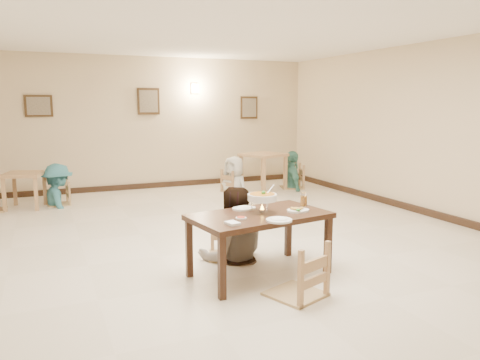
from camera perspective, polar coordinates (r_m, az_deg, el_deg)
name	(u,v)px	position (r m, az deg, el deg)	size (l,w,h in m)	color
floor	(224,248)	(6.44, -1.96, -8.29)	(10.00, 10.00, 0.00)	beige
ceiling	(223,19)	(6.23, -2.12, 19.05)	(10.00, 10.00, 0.00)	white
wall_back	(144,123)	(10.96, -11.57, 6.77)	(10.00, 10.00, 0.00)	beige
wall_right	(450,131)	(8.46, 24.27, 5.46)	(10.00, 10.00, 0.00)	beige
baseboard_back	(147,186)	(11.08, -11.30, -0.69)	(8.00, 0.06, 0.12)	black
baseboard_right	(443,217)	(8.63, 23.50, -4.11)	(0.06, 10.00, 0.12)	black
picture_a	(39,106)	(10.68, -23.35, 8.29)	(0.55, 0.04, 0.45)	#382514
picture_b	(149,101)	(10.93, -11.09, 9.40)	(0.50, 0.04, 0.60)	#382514
picture_c	(249,108)	(11.72, 1.11, 8.81)	(0.45, 0.04, 0.55)	#382514
wall_sconce	(195,88)	(11.22, -5.54, 11.05)	(0.16, 0.05, 0.22)	#FFD88C
main_table	(260,221)	(5.30, 2.39, -4.97)	(1.65, 1.09, 0.72)	#381F12
chair_far	(227,220)	(5.95, -1.60, -4.86)	(0.46, 0.46, 0.98)	tan
chair_near	(296,244)	(4.79, 6.89, -7.81)	(0.51, 0.51, 1.09)	tan
main_diner	(233,187)	(5.80, -0.88, -0.84)	(0.90, 0.70, 1.85)	gray
curry_warmer	(262,197)	(5.30, 2.73, -2.14)	(0.37, 0.33, 0.30)	silver
rice_plate_far	(244,208)	(5.49, 0.50, -3.45)	(0.28, 0.28, 0.06)	white
rice_plate_near	(279,220)	(4.96, 4.79, -4.87)	(0.28, 0.28, 0.06)	white
fried_plate	(298,210)	(5.42, 7.10, -3.63)	(0.27, 0.27, 0.06)	white
chili_dish	(241,218)	(5.03, 0.13, -4.66)	(0.12, 0.12, 0.02)	white
napkin_cutlery	(232,223)	(4.81, -0.92, -5.29)	(0.16, 0.24, 0.03)	white
drink_glass	(304,200)	(5.72, 7.77, -2.41)	(0.08, 0.08, 0.16)	white
bg_table_left	(24,180)	(9.63, -24.82, 0.05)	(0.84, 0.84, 0.68)	tan
bg_table_right	(263,160)	(10.63, 2.86, 2.50)	(1.07, 1.07, 0.83)	tan
bg_chair_lr	(57,183)	(9.68, -21.37, -0.33)	(0.41, 0.41, 0.87)	tan
bg_chair_rl	(234,171)	(10.38, -0.73, 1.13)	(0.45, 0.45, 0.95)	tan
bg_chair_rr	(292,166)	(10.91, 6.39, 1.74)	(0.49, 0.49, 1.05)	tan
bg_diner_b	(56,164)	(9.63, -21.50, 1.86)	(1.04, 0.60, 1.62)	teal
bg_diner_c	(234,156)	(10.34, -0.73, 2.90)	(0.78, 0.51, 1.59)	silver
bg_diner_d	(293,151)	(10.87, 6.42, 3.54)	(1.02, 0.42, 1.74)	teal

